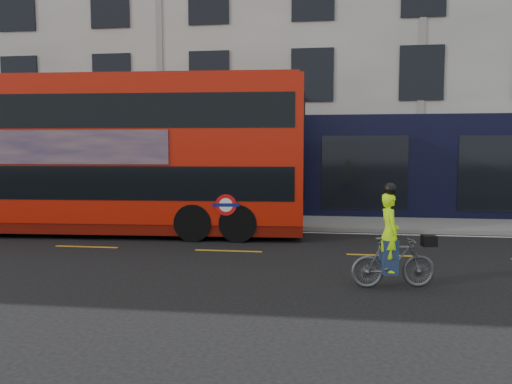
# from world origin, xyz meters

# --- Properties ---
(ground) EXTENTS (120.00, 120.00, 0.00)m
(ground) POSITION_xyz_m (0.00, 0.00, 0.00)
(ground) COLOR black
(ground) RESTS_ON ground
(pavement) EXTENTS (60.00, 3.00, 0.12)m
(pavement) POSITION_xyz_m (0.00, 6.50, 0.06)
(pavement) COLOR gray
(pavement) RESTS_ON ground
(kerb) EXTENTS (60.00, 0.12, 0.13)m
(kerb) POSITION_xyz_m (0.00, 5.00, 0.07)
(kerb) COLOR slate
(kerb) RESTS_ON ground
(building_terrace) EXTENTS (50.00, 10.07, 15.00)m
(building_terrace) POSITION_xyz_m (0.00, 12.94, 7.49)
(building_terrace) COLOR beige
(building_terrace) RESTS_ON ground
(road_edge_line) EXTENTS (58.00, 0.10, 0.01)m
(road_edge_line) POSITION_xyz_m (0.00, 4.70, 0.00)
(road_edge_line) COLOR silver
(road_edge_line) RESTS_ON ground
(lane_dashes) EXTENTS (58.00, 0.12, 0.01)m
(lane_dashes) POSITION_xyz_m (0.00, 1.50, 0.00)
(lane_dashes) COLOR #C58A17
(lane_dashes) RESTS_ON ground
(bus) EXTENTS (12.34, 3.48, 4.92)m
(bus) POSITION_xyz_m (-0.18, 3.80, 2.52)
(bus) COLOR #B01607
(bus) RESTS_ON ground
(cyclist) EXTENTS (1.73, 0.79, 2.06)m
(cyclist) POSITION_xyz_m (7.84, -1.50, 0.69)
(cyclist) COLOR #4C4E51
(cyclist) RESTS_ON ground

